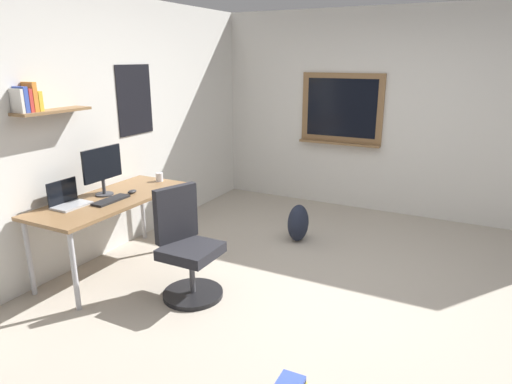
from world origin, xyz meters
The scene contains 11 objects.
ground_plane centered at (0.00, 0.00, 0.00)m, with size 5.20×5.20×0.00m, color #ADA393.
wall_back centered at (-0.01, 2.45, 1.30)m, with size 5.00×0.30×2.60m.
wall_right centered at (2.45, 0.03, 1.30)m, with size 0.22×5.00×2.60m.
desk centered at (-0.53, 2.04, 0.66)m, with size 1.56×0.66×0.72m.
office_chair centered at (-0.62, 1.12, 0.41)m, with size 0.53×0.55×0.95m.
laptop centered at (-0.88, 2.19, 0.78)m, with size 0.31×0.21×0.23m.
monitor_primary centered at (-0.49, 2.15, 0.99)m, with size 0.46×0.17×0.46m.
keyboard centered at (-0.61, 1.96, 0.73)m, with size 0.37×0.13×0.02m, color black.
computer_mouse centered at (-0.33, 1.96, 0.74)m, with size 0.10×0.06×0.03m, color #262628.
coffee_mug centered at (0.15, 2.01, 0.77)m, with size 0.08×0.08×0.09m, color silver.
backpack centered at (0.93, 0.72, 0.21)m, with size 0.32×0.22×0.42m, color #1E2333.
Camera 1 is at (-3.48, -1.02, 1.99)m, focal length 31.46 mm.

